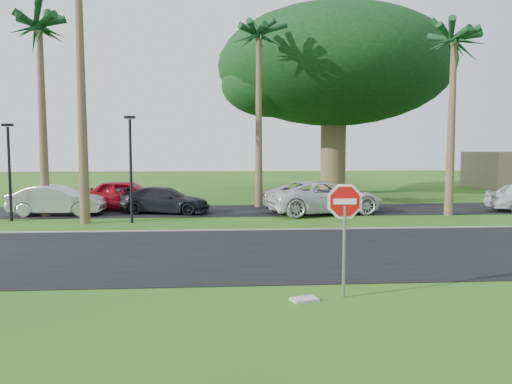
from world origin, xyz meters
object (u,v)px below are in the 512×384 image
object	(u,v)px
stop_sign_near	(344,216)
car_silver	(57,201)
car_red	(126,195)
car_dark	(165,200)
car_minivan	(324,198)

from	to	relation	value
stop_sign_near	car_silver	bearing A→B (deg)	126.47
car_red	car_dark	bearing A→B (deg)	-115.57
stop_sign_near	car_dark	world-z (taller)	stop_sign_near
stop_sign_near	car_minivan	world-z (taller)	stop_sign_near
stop_sign_near	car_silver	world-z (taller)	stop_sign_near
car_red	car_minivan	world-z (taller)	car_minivan
stop_sign_near	car_minivan	distance (m)	14.13
stop_sign_near	car_red	size ratio (longest dim) A/B	0.56
car_minivan	car_red	bearing A→B (deg)	63.28
car_red	car_minivan	size ratio (longest dim) A/B	0.80
car_silver	car_red	size ratio (longest dim) A/B	0.94
stop_sign_near	car_red	world-z (taller)	stop_sign_near
car_silver	car_dark	size ratio (longest dim) A/B	0.98
car_red	car_dark	xyz separation A→B (m)	(2.17, -1.43, -0.15)
stop_sign_near	car_silver	size ratio (longest dim) A/B	0.60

